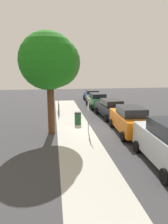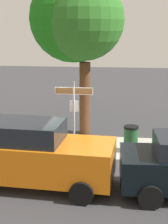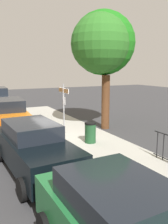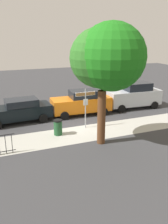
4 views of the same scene
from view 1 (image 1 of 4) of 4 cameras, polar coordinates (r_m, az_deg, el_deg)
name	(u,v)px [view 1 (image 1 of 4)]	position (r m, az deg, el deg)	size (l,w,h in m)	color
ground_plane	(92,130)	(15.07, 2.40, -4.95)	(60.00, 60.00, 0.00)	#38383A
sidewalk_strip	(72,123)	(16.80, -3.26, -3.14)	(24.00, 2.60, 0.00)	#AFACA2
street_sign	(88,106)	(14.11, 1.22, 1.59)	(1.36, 0.07, 2.68)	#9EA0A5
shade_tree	(52,62)	(13.49, -8.97, 13.78)	(3.93, 3.93, 6.72)	#55331C
car_orange	(130,120)	(14.29, 12.69, -2.19)	(4.67, 2.14, 1.92)	orange
car_black	(110,108)	(18.74, 7.40, 1.11)	(4.72, 2.15, 1.68)	black
car_green	(97,100)	(23.29, 3.71, 3.34)	(4.23, 2.05, 1.67)	#1F6A34
car_blue	(92,95)	(28.00, 2.18, 4.74)	(4.41, 2.13, 1.52)	navy
iron_fence	(59,108)	(20.63, -7.11, 1.26)	(3.57, 0.04, 1.07)	black
trash_bin	(78,118)	(16.32, -1.74, -1.80)	(0.55, 0.55, 0.98)	#1E4C28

